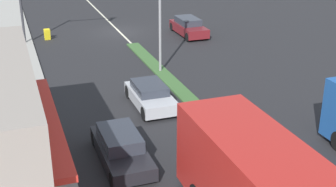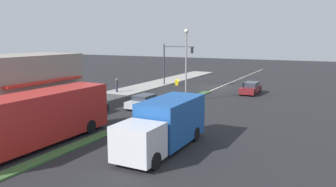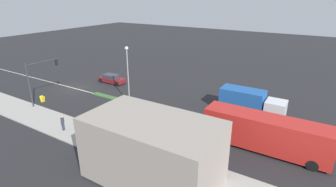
% 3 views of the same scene
% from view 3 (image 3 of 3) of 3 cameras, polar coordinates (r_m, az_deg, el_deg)
% --- Properties ---
extents(ground_plane, '(160.00, 160.00, 0.00)m').
position_cam_3_polar(ground_plane, '(31.10, 2.33, -4.80)').
color(ground_plane, '#232326').
extents(sidewalk_right, '(4.00, 73.00, 0.12)m').
position_cam_3_polar(sidewalk_right, '(24.33, -7.34, -12.74)').
color(sidewalk_right, '#9E9B93').
rests_on(sidewalk_right, ground).
extents(median_strip, '(0.90, 46.00, 0.10)m').
position_cam_3_polar(median_strip, '(28.32, 18.58, -8.59)').
color(median_strip, '#3D6633').
rests_on(median_strip, ground).
extents(lane_marking_center, '(0.16, 60.00, 0.01)m').
position_cam_3_polar(lane_marking_center, '(42.20, -19.49, 1.02)').
color(lane_marking_center, beige).
rests_on(lane_marking_center, ground).
extents(building_corner_store, '(6.23, 9.93, 4.98)m').
position_cam_3_polar(building_corner_store, '(19.92, -3.39, -12.16)').
color(building_corner_store, gray).
rests_on(building_corner_store, sidewalk_right).
extents(traffic_signal_main, '(4.59, 0.34, 5.60)m').
position_cam_3_polar(traffic_signal_main, '(36.87, -26.35, 3.62)').
color(traffic_signal_main, '#333338').
rests_on(traffic_signal_main, sidewalk_right).
extents(street_lamp, '(0.44, 0.44, 7.37)m').
position_cam_3_polar(street_lamp, '(33.46, -8.78, 5.57)').
color(street_lamp, gray).
rests_on(street_lamp, median_strip).
extents(pedestrian, '(0.34, 0.34, 1.63)m').
position_cam_3_polar(pedestrian, '(29.38, -21.94, -5.91)').
color(pedestrian, '#282D42').
rests_on(pedestrian, sidewalk_right).
extents(warning_aframe_sign, '(0.45, 0.53, 0.84)m').
position_cam_3_polar(warning_aframe_sign, '(38.51, -25.64, -1.08)').
color(warning_aframe_sign, yellow).
rests_on(warning_aframe_sign, ground).
extents(delivery_truck, '(2.44, 7.50, 2.87)m').
position_cam_3_polar(delivery_truck, '(32.57, 17.33, -1.74)').
color(delivery_truck, silver).
rests_on(delivery_truck, ground).
extents(city_bus, '(2.56, 11.00, 3.26)m').
position_cam_3_polar(city_bus, '(25.44, 20.37, -7.97)').
color(city_bus, red).
rests_on(city_bus, ground).
extents(sedan_maroon, '(1.76, 4.37, 1.37)m').
position_cam_3_polar(sedan_maroon, '(43.18, -12.13, 3.12)').
color(sedan_maroon, maroon).
rests_on(sedan_maroon, ground).
extents(sedan_dark, '(1.73, 4.36, 1.25)m').
position_cam_3_polar(sedan_dark, '(25.92, 1.49, -8.87)').
color(sedan_dark, black).
rests_on(sedan_dark, ground).
extents(sedan_silver, '(1.77, 3.96, 1.21)m').
position_cam_3_polar(sedan_silver, '(30.39, -3.89, -4.22)').
color(sedan_silver, '#B7BABF').
rests_on(sedan_silver, ground).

